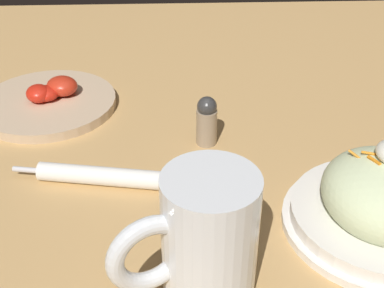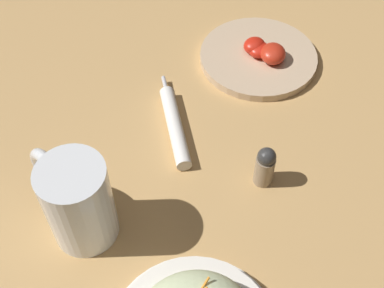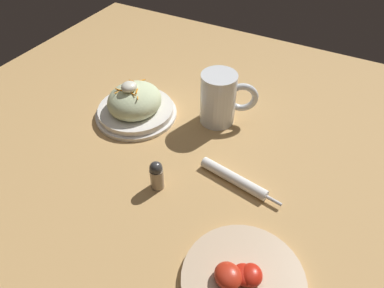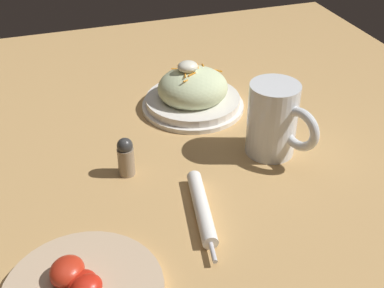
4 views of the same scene
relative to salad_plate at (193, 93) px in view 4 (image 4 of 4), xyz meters
The scene contains 5 objects.
ground_plane 0.20m from the salad_plate, 59.68° to the left, with size 1.43×1.43×0.00m, color tan.
salad_plate is the anchor object (origin of this frame).
beer_mug 0.23m from the salad_plate, 112.90° to the left, with size 0.10×0.14×0.14m.
napkin_roll 0.35m from the salad_plate, 73.83° to the left, with size 0.05×0.20×0.02m.
salt_shaker 0.27m from the salad_plate, 45.03° to the left, with size 0.03×0.03×0.07m.
Camera 4 is at (0.21, 0.74, 0.56)m, focal length 47.63 mm.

